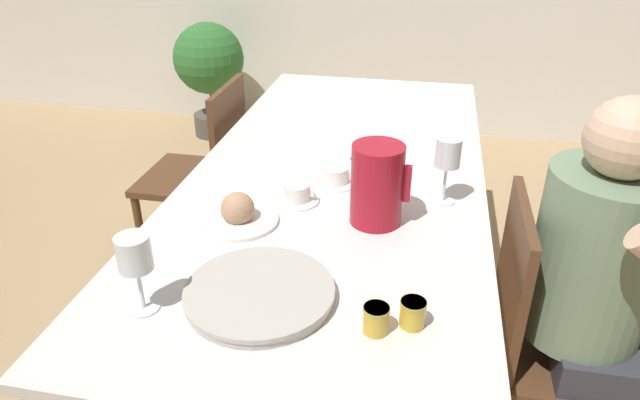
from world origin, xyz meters
TOP-DOWN VIEW (x-y plane):
  - ground_plane at (0.00, 0.00)m, footprint 20.00×20.00m
  - dining_table at (0.00, 0.00)m, footprint 0.96×2.15m
  - chair_person_side at (0.67, -0.41)m, footprint 0.42×0.42m
  - chair_opposite at (-0.67, 0.42)m, footprint 0.42×0.42m
  - person_seated at (0.75, -0.44)m, footprint 0.39×0.41m
  - red_pitcher at (0.16, -0.32)m, footprint 0.17×0.15m
  - wine_glass_water at (0.35, -0.17)m, footprint 0.07×0.07m
  - wine_glass_juice at (-0.30, -0.81)m, footprint 0.07×0.07m
  - teacup_near_person at (-0.08, -0.25)m, footprint 0.13×0.13m
  - teacup_across at (0.01, -0.11)m, footprint 0.13×0.13m
  - serving_tray at (-0.06, -0.73)m, footprint 0.35×0.35m
  - bread_plate at (-0.22, -0.41)m, footprint 0.23×0.23m
  - jam_jar_amber at (0.29, -0.75)m, footprint 0.06×0.06m
  - jam_jar_red at (0.21, -0.78)m, footprint 0.06×0.06m
  - potted_plant at (-1.24, 1.95)m, footprint 0.48×0.48m

SIDE VIEW (x-z plane):
  - ground_plane at x=0.00m, z-range 0.00..0.00m
  - chair_person_side at x=0.67m, z-range 0.03..0.89m
  - chair_opposite at x=-0.67m, z-range 0.03..0.89m
  - potted_plant at x=-1.24m, z-range 0.11..0.90m
  - dining_table at x=0.00m, z-range 0.28..1.01m
  - person_seated at x=0.75m, z-range 0.11..1.27m
  - serving_tray at x=-0.06m, z-range 0.73..0.76m
  - teacup_near_person at x=-0.08m, z-range 0.73..0.78m
  - teacup_across at x=0.01m, z-range 0.73..0.78m
  - bread_plate at x=-0.22m, z-range 0.71..0.81m
  - jam_jar_amber at x=0.29m, z-range 0.73..0.80m
  - jam_jar_red at x=0.21m, z-range 0.73..0.80m
  - red_pitcher at x=0.16m, z-range 0.73..0.96m
  - wine_glass_juice at x=-0.30m, z-range 0.77..0.96m
  - wine_glass_water at x=0.35m, z-range 0.78..0.98m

